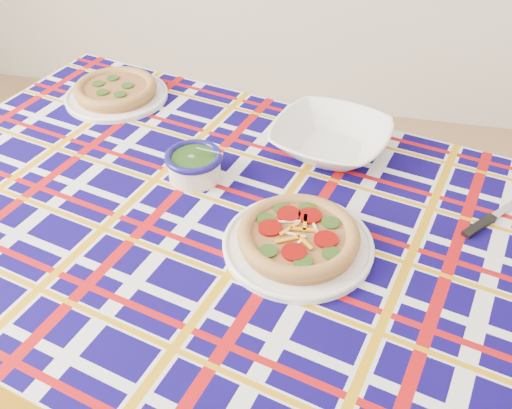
% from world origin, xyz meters
% --- Properties ---
extents(dining_table, '(1.76, 1.34, 0.73)m').
position_xyz_m(dining_table, '(-0.08, 0.22, 0.66)').
color(dining_table, brown).
rests_on(dining_table, floor).
extents(tablecloth, '(1.80, 1.38, 0.10)m').
position_xyz_m(tablecloth, '(-0.08, 0.22, 0.69)').
color(tablecloth, '#0B044C').
rests_on(tablecloth, dining_table).
extents(main_focaccia_plate, '(0.37, 0.37, 0.06)m').
position_xyz_m(main_focaccia_plate, '(0.07, 0.17, 0.77)').
color(main_focaccia_plate, '#915E33').
rests_on(main_focaccia_plate, tablecloth).
extents(pesto_bowl, '(0.16, 0.16, 0.08)m').
position_xyz_m(pesto_bowl, '(-0.19, 0.35, 0.78)').
color(pesto_bowl, black).
rests_on(pesto_bowl, tablecloth).
extents(serving_bowl, '(0.34, 0.34, 0.07)m').
position_xyz_m(serving_bowl, '(0.09, 0.52, 0.77)').
color(serving_bowl, white).
rests_on(serving_bowl, tablecloth).
extents(second_focaccia_plate, '(0.38, 0.38, 0.05)m').
position_xyz_m(second_focaccia_plate, '(-0.51, 0.65, 0.77)').
color(second_focaccia_plate, '#915E33').
rests_on(second_focaccia_plate, tablecloth).
extents(table_knife, '(0.17, 0.19, 0.01)m').
position_xyz_m(table_knife, '(0.49, 0.38, 0.74)').
color(table_knife, silver).
rests_on(table_knife, tablecloth).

